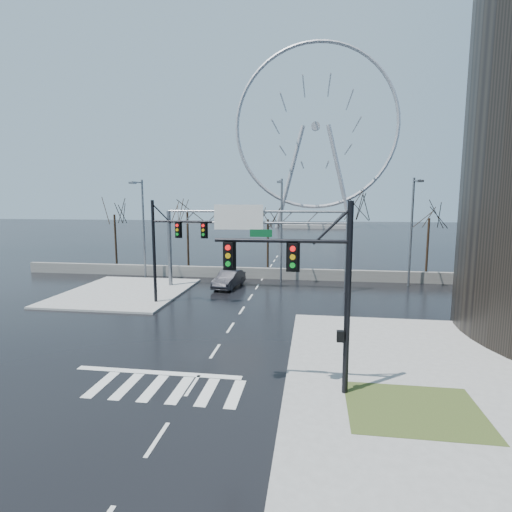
% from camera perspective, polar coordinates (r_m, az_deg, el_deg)
% --- Properties ---
extents(ground, '(260.00, 260.00, 0.00)m').
position_cam_1_polar(ground, '(22.05, -5.87, -13.37)').
color(ground, black).
rests_on(ground, ground).
extents(sidewalk_near, '(12.00, 12.00, 0.15)m').
position_cam_1_polar(sidewalk_near, '(14.35, 30.04, -26.84)').
color(sidewalk_near, gray).
rests_on(sidewalk_near, ground).
extents(sidewalk_right_ext, '(12.00, 10.00, 0.15)m').
position_cam_1_polar(sidewalk_right_ext, '(23.80, 20.08, -12.00)').
color(sidewalk_right_ext, gray).
rests_on(sidewalk_right_ext, ground).
extents(sidewalk_far, '(10.00, 12.00, 0.15)m').
position_cam_1_polar(sidewalk_far, '(36.60, -18.14, -4.90)').
color(sidewalk_far, gray).
rests_on(sidewalk_far, ground).
extents(grass_strip, '(5.00, 4.00, 0.02)m').
position_cam_1_polar(grass_strip, '(17.29, 21.61, -19.68)').
color(grass_strip, '#38431B').
rests_on(grass_strip, sidewalk_near).
extents(barrier_wall, '(52.00, 0.50, 1.10)m').
position_cam_1_polar(barrier_wall, '(40.90, 0.96, -2.48)').
color(barrier_wall, slate).
rests_on(barrier_wall, ground).
extents(signal_mast_near, '(5.52, 0.41, 8.00)m').
position_cam_1_polar(signal_mast_near, '(16.16, 8.25, -3.33)').
color(signal_mast_near, black).
rests_on(signal_mast_near, ground).
extents(signal_mast_far, '(4.72, 0.41, 8.00)m').
position_cam_1_polar(signal_mast_far, '(31.02, -12.50, 1.95)').
color(signal_mast_far, black).
rests_on(signal_mast_far, ground).
extents(sign_gantry, '(16.36, 0.40, 7.60)m').
position_cam_1_polar(sign_gantry, '(35.38, -0.67, 3.44)').
color(sign_gantry, slate).
rests_on(sign_gantry, ground).
extents(streetlight_left, '(0.50, 2.55, 10.00)m').
position_cam_1_polar(streetlight_left, '(41.77, -15.98, 4.81)').
color(streetlight_left, slate).
rests_on(streetlight_left, ground).
extents(streetlight_mid, '(0.50, 2.55, 10.00)m').
position_cam_1_polar(streetlight_mid, '(38.23, 3.61, 4.83)').
color(streetlight_mid, slate).
rests_on(streetlight_mid, ground).
extents(streetlight_right, '(0.50, 2.55, 10.00)m').
position_cam_1_polar(streetlight_right, '(39.13, 21.46, 4.37)').
color(streetlight_right, slate).
rests_on(streetlight_right, ground).
extents(tree_far_left, '(3.50, 3.50, 7.00)m').
position_cam_1_polar(tree_far_left, '(49.65, -19.54, 4.77)').
color(tree_far_left, black).
rests_on(tree_far_left, ground).
extents(tree_left, '(3.75, 3.75, 7.50)m').
position_cam_1_polar(tree_left, '(45.66, -9.77, 5.37)').
color(tree_left, black).
rests_on(tree_left, ground).
extents(tree_center, '(3.25, 3.25, 6.50)m').
position_cam_1_polar(tree_center, '(44.76, 1.71, 4.40)').
color(tree_center, black).
rests_on(tree_center, ground).
extents(tree_right, '(3.90, 3.90, 7.80)m').
position_cam_1_polar(tree_right, '(43.59, 13.45, 5.46)').
color(tree_right, black).
rests_on(tree_right, ground).
extents(tree_far_right, '(3.40, 3.40, 6.80)m').
position_cam_1_polar(tree_far_right, '(45.54, 23.46, 4.11)').
color(tree_far_right, black).
rests_on(tree_far_right, ground).
extents(ferris_wheel, '(45.00, 6.00, 50.91)m').
position_cam_1_polar(ferris_wheel, '(116.29, 8.49, 16.95)').
color(ferris_wheel, gray).
rests_on(ferris_wheel, ground).
extents(car, '(2.40, 4.96, 1.57)m').
position_cam_1_polar(car, '(36.81, -3.90, -3.31)').
color(car, black).
rests_on(car, ground).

